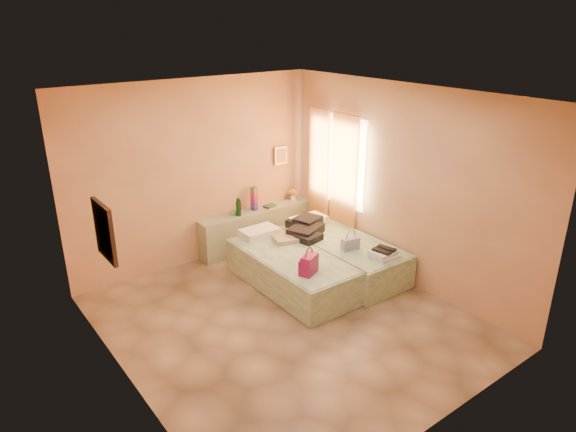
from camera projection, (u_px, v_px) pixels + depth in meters
The scene contains 16 objects.
ground at pixel (287, 321), 6.48m from camera, with size 4.50×4.50×0.00m, color tan.
room_walls at pixel (272, 172), 6.37m from camera, with size 4.02×4.51×2.81m.
headboard_ledge at pixel (257, 228), 8.47m from camera, with size 2.05×0.30×0.65m, color #A6B594.
bed_left at pixel (292, 270), 7.23m from camera, with size 0.90×2.00×0.50m, color beige.
bed_right at pixel (342, 255), 7.68m from camera, with size 0.90×2.00×0.50m, color beige.
water_bottle at pixel (239, 208), 8.06m from camera, with size 0.08×0.08×0.28m, color #153A1B.
rainbow_box at pixel (254, 199), 8.29m from camera, with size 0.09×0.09×0.39m, color #921256.
small_dish at pixel (234, 213), 8.17m from camera, with size 0.12×0.12×0.03m, color #4C8D6F.
green_book at pixel (270, 206), 8.49m from camera, with size 0.19×0.14×0.03m, color #2A4F39.
flower_vase at pixel (293, 194), 8.77m from camera, with size 0.18×0.18×0.23m, color white.
magenta_handbag at pixel (309, 264), 6.57m from camera, with size 0.28×0.16×0.26m, color #921256.
khaki_garment at pixel (287, 239), 7.57m from camera, with size 0.38×0.30×0.06m, color tan.
clothes_pile at pixel (308, 229), 7.79m from camera, with size 0.59×0.59×0.18m, color black.
blue_handbag at pixel (350, 244), 7.28m from camera, with size 0.26×0.11×0.17m, color #40589B.
towel_stack at pixel (385, 254), 7.03m from camera, with size 0.35×0.30×0.10m, color white.
sandal_pair at pixel (385, 250), 7.01m from camera, with size 0.20×0.27×0.03m, color black.
Camera 1 is at (-3.35, -4.44, 3.59)m, focal length 32.00 mm.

